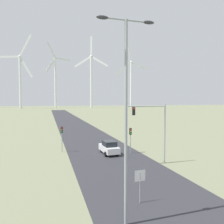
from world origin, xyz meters
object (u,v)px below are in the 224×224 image
traffic_light_post_near_right (130,135)px  stop_sign_near (140,180)px  traffic_light_mast_overhead (153,122)px  wind_turbine_far_right (131,79)px  wind_turbine_center (55,78)px  traffic_light_post_near_left (62,133)px  car_approaching (109,147)px  wind_turbine_right (91,77)px  wind_turbine_left (20,76)px  streetlamp (126,101)px

traffic_light_post_near_right → stop_sign_near: bearing=-108.6°
traffic_light_mast_overhead → wind_turbine_far_right: wind_turbine_far_right is taller
wind_turbine_center → traffic_light_post_near_left: bearing=-91.7°
wind_turbine_center → traffic_light_mast_overhead: bearing=-89.1°
traffic_light_mast_overhead → wind_turbine_far_right: size_ratio=0.10×
traffic_light_mast_overhead → traffic_light_post_near_right: bearing=95.6°
traffic_light_post_near_right → car_approaching: (-2.97, 0.43, -1.69)m
traffic_light_post_near_right → traffic_light_mast_overhead: bearing=-84.4°
traffic_light_post_near_left → wind_turbine_right: bearing=77.7°
wind_turbine_far_right → traffic_light_post_near_right: bearing=-111.4°
traffic_light_post_near_left → wind_turbine_center: size_ratio=0.05×
wind_turbine_center → wind_turbine_right: 40.08m
traffic_light_post_near_left → stop_sign_near: bearing=-75.8°
traffic_light_post_near_left → traffic_light_post_near_right: 9.75m
stop_sign_near → wind_turbine_right: size_ratio=0.03×
stop_sign_near → wind_turbine_left: (-30.06, 201.67, 27.84)m
streetlamp → traffic_light_mast_overhead: 13.14m
streetlamp → traffic_light_post_near_left: size_ratio=3.27×
traffic_light_mast_overhead → wind_turbine_left: wind_turbine_left is taller
stop_sign_near → traffic_light_post_near_left: bearing=104.2°
wind_turbine_left → wind_turbine_center: wind_turbine_center is taller
stop_sign_near → wind_turbine_center: size_ratio=0.04×
traffic_light_mast_overhead → car_approaching: 8.16m
wind_turbine_right → wind_turbine_far_right: 42.81m
streetlamp → traffic_light_mast_overhead: bearing=55.8°
traffic_light_post_near_left → wind_turbine_far_right: (83.45, 186.01, 27.07)m
wind_turbine_right → wind_turbine_left: bearing=-177.9°
traffic_light_post_near_left → wind_turbine_center: bearing=88.3°
traffic_light_mast_overhead → wind_turbine_center: wind_turbine_center is taller
streetlamp → traffic_light_post_near_left: streetlamp is taller
wind_turbine_left → wind_turbine_far_right: (109.10, 1.76, 0.26)m
stop_sign_near → wind_turbine_far_right: (79.04, 203.42, 28.10)m
car_approaching → wind_turbine_center: 212.25m
traffic_light_post_near_left → wind_turbine_center: wind_turbine_center is taller
streetlamp → stop_sign_near: 6.46m
wind_turbine_right → wind_turbine_far_right: (42.77, -0.71, -1.63)m
streetlamp → traffic_light_post_near_left: (-2.47, 19.76, -4.67)m
traffic_light_post_near_left → wind_turbine_right: wind_turbine_right is taller
traffic_light_mast_overhead → wind_turbine_center: bearing=90.9°
traffic_light_post_near_left → traffic_light_mast_overhead: size_ratio=0.53×
traffic_light_post_near_left → wind_turbine_center: 209.19m
traffic_light_post_near_left → wind_turbine_right: (40.68, 186.72, 28.70)m
stop_sign_near → wind_turbine_left: bearing=98.5°
traffic_light_post_near_left → traffic_light_mast_overhead: traffic_light_mast_overhead is taller
streetlamp → traffic_light_post_near_left: bearing=97.1°
traffic_light_post_near_right → wind_turbine_left: bearing=100.5°
stop_sign_near → car_approaching: stop_sign_near is taller
streetlamp → wind_turbine_right: (38.21, 206.47, 24.03)m
traffic_light_post_near_left → wind_turbine_left: (-25.64, 184.25, 26.81)m
traffic_light_post_near_left → wind_turbine_far_right: bearing=65.8°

